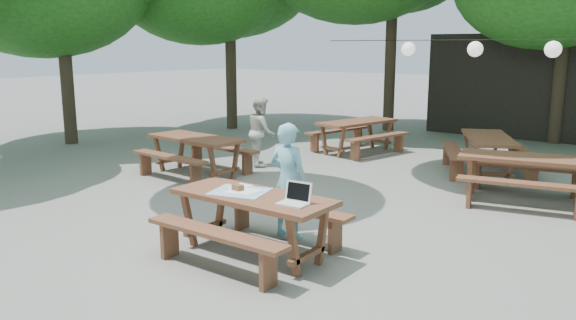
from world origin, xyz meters
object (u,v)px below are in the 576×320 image
(main_picnic_table, at_px, (253,224))
(second_person, at_px, (261,131))
(picnic_table_nw, at_px, (196,155))
(woman, at_px, (288,181))

(main_picnic_table, bearing_deg, second_person, 128.13)
(picnic_table_nw, bearing_deg, main_picnic_table, -31.75)
(picnic_table_nw, height_order, second_person, second_person)
(woman, bearing_deg, picnic_table_nw, -28.87)
(main_picnic_table, height_order, second_person, second_person)
(main_picnic_table, height_order, woman, woman)
(main_picnic_table, relative_size, picnic_table_nw, 0.98)
(main_picnic_table, bearing_deg, woman, 94.04)
(main_picnic_table, xyz_separation_m, second_person, (-3.21, 4.09, 0.33))
(main_picnic_table, distance_m, second_person, 5.21)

